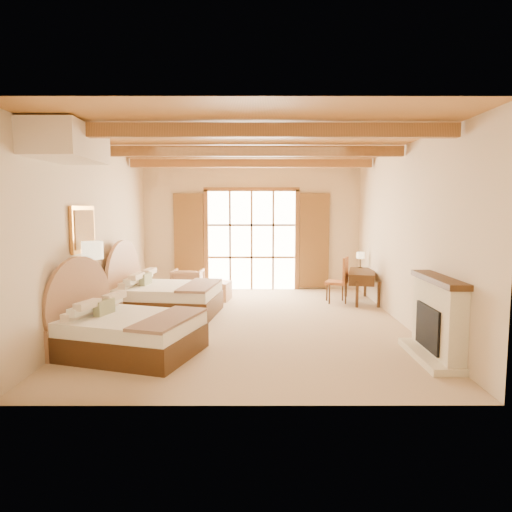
{
  "coord_description": "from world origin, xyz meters",
  "views": [
    {
      "loc": [
        0.09,
        -8.16,
        2.11
      ],
      "look_at": [
        0.11,
        0.2,
        1.21
      ],
      "focal_mm": 32.0,
      "sensor_mm": 36.0,
      "label": 1
    }
  ],
  "objects_px": {
    "nightstand": "(103,316)",
    "bed_far": "(161,295)",
    "bed_near": "(121,329)",
    "armchair": "(188,283)",
    "desk": "(361,285)"
  },
  "relations": [
    {
      "from": "nightstand",
      "to": "bed_far",
      "type": "bearing_deg",
      "value": 68.48
    },
    {
      "from": "bed_near",
      "to": "armchair",
      "type": "xyz_separation_m",
      "value": [
        0.33,
        4.28,
        -0.04
      ]
    },
    {
      "from": "bed_far",
      "to": "nightstand",
      "type": "relative_size",
      "value": 3.52
    },
    {
      "from": "armchair",
      "to": "desk",
      "type": "xyz_separation_m",
      "value": [
        3.97,
        -0.63,
        0.05
      ]
    },
    {
      "from": "bed_far",
      "to": "bed_near",
      "type": "bearing_deg",
      "value": -83.56
    },
    {
      "from": "nightstand",
      "to": "desk",
      "type": "distance_m",
      "value": 5.55
    },
    {
      "from": "armchair",
      "to": "bed_far",
      "type": "bearing_deg",
      "value": 84.35
    },
    {
      "from": "desk",
      "to": "nightstand",
      "type": "bearing_deg",
      "value": -139.01
    },
    {
      "from": "nightstand",
      "to": "bed_near",
      "type": "bearing_deg",
      "value": -55.66
    },
    {
      "from": "bed_far",
      "to": "nightstand",
      "type": "xyz_separation_m",
      "value": [
        -0.68,
        -1.37,
        -0.08
      ]
    },
    {
      "from": "nightstand",
      "to": "desk",
      "type": "height_order",
      "value": "desk"
    },
    {
      "from": "armchair",
      "to": "bed_near",
      "type": "bearing_deg",
      "value": 88.38
    },
    {
      "from": "desk",
      "to": "armchair",
      "type": "bearing_deg",
      "value": -175.59
    },
    {
      "from": "bed_far",
      "to": "armchair",
      "type": "distance_m",
      "value": 1.85
    },
    {
      "from": "nightstand",
      "to": "desk",
      "type": "xyz_separation_m",
      "value": [
        4.91,
        2.57,
        0.07
      ]
    }
  ]
}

